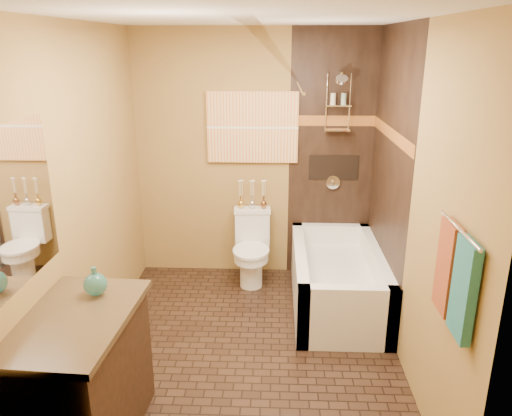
# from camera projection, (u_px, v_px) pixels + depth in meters

# --- Properties ---
(floor) EXTENTS (3.00, 3.00, 0.00)m
(floor) POSITION_uv_depth(u_px,v_px,m) (246.00, 349.00, 4.01)
(floor) COLOR black
(floor) RESTS_ON ground
(wall_left) EXTENTS (0.02, 3.00, 2.50)m
(wall_left) POSITION_uv_depth(u_px,v_px,m) (82.00, 199.00, 3.66)
(wall_left) COLOR olive
(wall_left) RESTS_ON floor
(wall_right) EXTENTS (0.02, 3.00, 2.50)m
(wall_right) POSITION_uv_depth(u_px,v_px,m) (412.00, 204.00, 3.57)
(wall_right) COLOR olive
(wall_right) RESTS_ON floor
(wall_back) EXTENTS (2.40, 0.02, 2.50)m
(wall_back) POSITION_uv_depth(u_px,v_px,m) (254.00, 157.00, 5.04)
(wall_back) COLOR olive
(wall_back) RESTS_ON floor
(wall_front) EXTENTS (2.40, 0.02, 2.50)m
(wall_front) POSITION_uv_depth(u_px,v_px,m) (224.00, 305.00, 2.19)
(wall_front) COLOR olive
(wall_front) RESTS_ON floor
(ceiling) EXTENTS (3.00, 3.00, 0.00)m
(ceiling) POSITION_uv_depth(u_px,v_px,m) (244.00, 17.00, 3.22)
(ceiling) COLOR silver
(ceiling) RESTS_ON wall_back
(alcove_tile_back) EXTENTS (0.85, 0.01, 2.50)m
(alcove_tile_back) POSITION_uv_depth(u_px,v_px,m) (332.00, 158.00, 5.00)
(alcove_tile_back) COLOR black
(alcove_tile_back) RESTS_ON wall_back
(alcove_tile_right) EXTENTS (0.01, 1.50, 2.50)m
(alcove_tile_right) POSITION_uv_depth(u_px,v_px,m) (389.00, 177.00, 4.28)
(alcove_tile_right) COLOR black
(alcove_tile_right) RESTS_ON wall_right
(mosaic_band_back) EXTENTS (0.85, 0.01, 0.10)m
(mosaic_band_back) POSITION_uv_depth(u_px,v_px,m) (333.00, 121.00, 4.87)
(mosaic_band_back) COLOR brown
(mosaic_band_back) RESTS_ON alcove_tile_back
(mosaic_band_right) EXTENTS (0.01, 1.50, 0.10)m
(mosaic_band_right) POSITION_uv_depth(u_px,v_px,m) (391.00, 134.00, 4.16)
(mosaic_band_right) COLOR brown
(mosaic_band_right) RESTS_ON alcove_tile_right
(alcove_niche) EXTENTS (0.50, 0.01, 0.25)m
(alcove_niche) POSITION_uv_depth(u_px,v_px,m) (334.00, 168.00, 5.02)
(alcove_niche) COLOR black
(alcove_niche) RESTS_ON alcove_tile_back
(shower_fixtures) EXTENTS (0.24, 0.33, 1.16)m
(shower_fixtures) POSITION_uv_depth(u_px,v_px,m) (337.00, 118.00, 4.76)
(shower_fixtures) COLOR silver
(shower_fixtures) RESTS_ON floor
(curtain_rod) EXTENTS (0.03, 1.55, 0.03)m
(curtain_rod) POSITION_uv_depth(u_px,v_px,m) (299.00, 85.00, 4.07)
(curtain_rod) COLOR silver
(curtain_rod) RESTS_ON wall_back
(towel_bar) EXTENTS (0.02, 0.55, 0.02)m
(towel_bar) POSITION_uv_depth(u_px,v_px,m) (460.00, 230.00, 2.51)
(towel_bar) COLOR silver
(towel_bar) RESTS_ON wall_right
(towel_teal) EXTENTS (0.05, 0.22, 0.52)m
(towel_teal) POSITION_uv_depth(u_px,v_px,m) (464.00, 290.00, 2.47)
(towel_teal) COLOR #206D6D
(towel_teal) RESTS_ON towel_bar
(towel_rust) EXTENTS (0.05, 0.22, 0.52)m
(towel_rust) POSITION_uv_depth(u_px,v_px,m) (447.00, 267.00, 2.72)
(towel_rust) COLOR maroon
(towel_rust) RESTS_ON towel_bar
(sunset_painting) EXTENTS (0.90, 0.04, 0.70)m
(sunset_painting) POSITION_uv_depth(u_px,v_px,m) (253.00, 127.00, 4.92)
(sunset_painting) COLOR orange
(sunset_painting) RESTS_ON wall_back
(vanity_mirror) EXTENTS (0.01, 1.00, 0.90)m
(vanity_mirror) POSITION_uv_depth(u_px,v_px,m) (9.00, 211.00, 2.63)
(vanity_mirror) COLOR white
(vanity_mirror) RESTS_ON wall_left
(bathtub) EXTENTS (0.80, 1.50, 0.55)m
(bathtub) POSITION_uv_depth(u_px,v_px,m) (337.00, 284.00, 4.62)
(bathtub) COLOR white
(bathtub) RESTS_ON floor
(toilet) EXTENTS (0.38, 0.56, 0.73)m
(toilet) POSITION_uv_depth(u_px,v_px,m) (252.00, 247.00, 5.05)
(toilet) COLOR white
(toilet) RESTS_ON floor
(vanity) EXTENTS (0.66, 1.02, 0.87)m
(vanity) POSITION_uv_depth(u_px,v_px,m) (81.00, 381.00, 2.96)
(vanity) COLOR black
(vanity) RESTS_ON floor
(teal_bottle) EXTENTS (0.17, 0.17, 0.23)m
(teal_bottle) POSITION_uv_depth(u_px,v_px,m) (95.00, 281.00, 3.04)
(teal_bottle) COLOR #257169
(teal_bottle) RESTS_ON vanity
(bud_vases) EXTENTS (0.29, 0.06, 0.29)m
(bud_vases) POSITION_uv_depth(u_px,v_px,m) (252.00, 194.00, 5.05)
(bud_vases) COLOR gold
(bud_vases) RESTS_ON toilet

